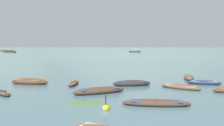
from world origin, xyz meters
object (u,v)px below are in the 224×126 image
at_px(rowboat_2, 74,83).
at_px(rowboat_1, 132,83).
at_px(ferry_2, 7,51).
at_px(rowboat_12, 204,83).
at_px(rowboat_7, 180,87).
at_px(ferry_1, 135,51).
at_px(mooring_buoy, 106,108).
at_px(rowboat_3, 99,91).
at_px(rowboat_0, 156,103).
at_px(rowboat_8, 2,93).
at_px(ferry_0, 10,52).
at_px(rowboat_4, 189,77).
at_px(rowboat_11, 29,82).

bearing_deg(rowboat_2, rowboat_1, -9.49).
bearing_deg(ferry_2, rowboat_12, -64.21).
bearing_deg(rowboat_7, rowboat_1, 154.95).
relative_size(rowboat_7, ferry_1, 0.45).
bearing_deg(rowboat_1, mooring_buoy, -108.63).
xyz_separation_m(rowboat_3, rowboat_7, (7.61, 1.60, -0.05)).
distance_m(rowboat_7, mooring_buoy, 10.01).
xyz_separation_m(rowboat_0, rowboat_12, (7.24, 8.33, 0.01)).
relative_size(rowboat_0, mooring_buoy, 4.44).
height_order(rowboat_8, mooring_buoy, mooring_buoy).
distance_m(rowboat_0, rowboat_1, 8.01).
distance_m(rowboat_2, ferry_0, 143.22).
distance_m(rowboat_1, rowboat_12, 7.66).
relative_size(rowboat_12, ferry_2, 0.35).
xyz_separation_m(rowboat_3, rowboat_8, (-7.99, 0.13, -0.08)).
bearing_deg(rowboat_4, rowboat_7, -118.22).
relative_size(rowboat_3, rowboat_11, 1.09).
distance_m(rowboat_1, ferry_1, 141.49).
xyz_separation_m(rowboat_0, mooring_buoy, (-3.40, -0.88, -0.06)).
bearing_deg(rowboat_1, rowboat_2, 170.51).
relative_size(ferry_2, mooring_buoy, 9.69).
distance_m(ferry_1, ferry_2, 108.59).
bearing_deg(rowboat_3, rowboat_2, 119.34).
bearing_deg(rowboat_0, rowboat_1, 92.96).
xyz_separation_m(rowboat_1, ferry_2, (-78.02, 177.66, 0.23)).
distance_m(rowboat_0, rowboat_7, 7.13).
height_order(rowboat_2, rowboat_8, rowboat_2).
xyz_separation_m(rowboat_11, ferry_1, (34.25, 137.72, 0.21)).
distance_m(rowboat_2, rowboat_7, 10.61).
height_order(rowboat_8, rowboat_11, rowboat_11).
distance_m(rowboat_8, ferry_1, 147.18).
xyz_separation_m(rowboat_3, rowboat_4, (10.91, 7.75, 0.00)).
bearing_deg(ferry_1, rowboat_1, -99.62).
relative_size(rowboat_1, ferry_1, 0.50).
bearing_deg(ferry_0, rowboat_11, -69.63).
bearing_deg(rowboat_4, rowboat_1, -151.28).
bearing_deg(rowboat_11, rowboat_0, -41.60).
xyz_separation_m(rowboat_7, ferry_1, (19.37, 141.50, 0.29)).
relative_size(rowboat_0, ferry_0, 0.63).
height_order(rowboat_3, mooring_buoy, mooring_buoy).
xyz_separation_m(rowboat_3, ferry_0, (-56.26, 137.36, 0.25)).
bearing_deg(rowboat_3, rowboat_1, 47.22).
xyz_separation_m(rowboat_4, ferry_1, (16.07, 135.35, 0.25)).
distance_m(rowboat_4, rowboat_12, 3.81).
bearing_deg(rowboat_8, rowboat_4, 21.97).
bearing_deg(rowboat_7, rowboat_8, -174.61).
height_order(rowboat_3, rowboat_4, rowboat_4).
xyz_separation_m(rowboat_1, mooring_buoy, (-2.99, -8.88, -0.11)).
bearing_deg(rowboat_4, rowboat_11, -172.58).
xyz_separation_m(rowboat_12, mooring_buoy, (-10.65, -9.22, -0.06)).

